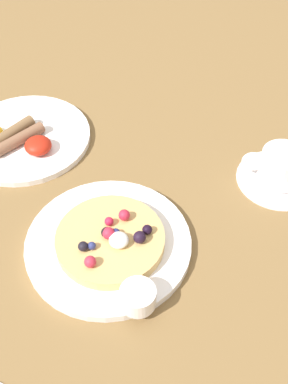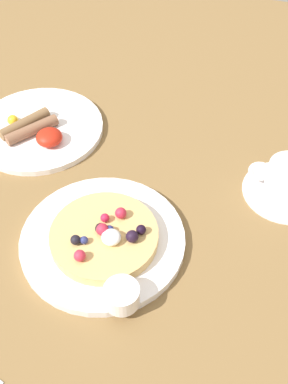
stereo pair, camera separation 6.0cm
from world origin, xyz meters
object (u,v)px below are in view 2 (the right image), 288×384
syrup_ramekin (122,295)px  coffee_cup (288,178)px  pancake_plate (103,240)px  breakfast_plate (39,128)px  coffee_saucer (285,191)px

syrup_ramekin → coffee_cup: (18.52, 27.36, 0.51)cm
pancake_plate → breakfast_plate: bearing=134.5°
syrup_ramekin → coffee_cup: coffee_cup is taller
syrup_ramekin → pancake_plate: bearing=124.1°
syrup_ramekin → breakfast_plate: 39.67cm
coffee_saucer → coffee_cup: bearing=-180.0°
pancake_plate → coffee_saucer: bearing=36.4°
syrup_ramekin → coffee_cup: bearing=55.9°
breakfast_plate → coffee_cup: 44.98cm
pancake_plate → coffee_saucer: 30.84cm
syrup_ramekin → coffee_cup: size_ratio=0.48×
pancake_plate → coffee_cup: size_ratio=2.42×
pancake_plate → syrup_ramekin: size_ratio=5.08×
coffee_cup → breakfast_plate: bearing=177.1°
coffee_cup → pancake_plate: bearing=-143.4°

